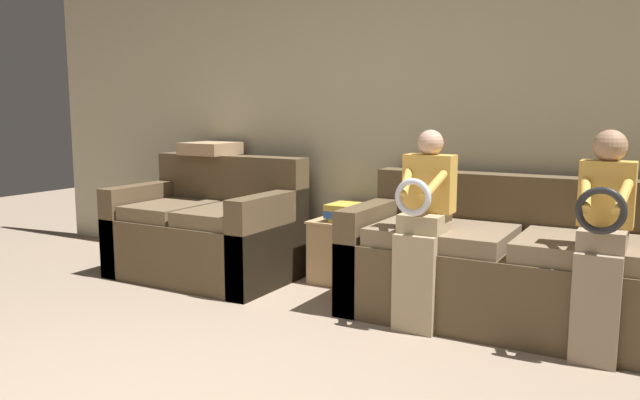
{
  "coord_description": "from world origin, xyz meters",
  "views": [
    {
      "loc": [
        1.83,
        -1.51,
        1.32
      ],
      "look_at": [
        -0.0,
        1.71,
        0.78
      ],
      "focal_mm": 35.0,
      "sensor_mm": 36.0,
      "label": 1
    }
  ],
  "objects_px": {
    "child_left_seated": "(423,220)",
    "book_stack": "(345,212)",
    "couch_main": "(518,270)",
    "side_shelf": "(346,251)",
    "throw_pillow": "(211,148)",
    "child_right_seated": "(603,233)",
    "couch_side": "(208,233)"
  },
  "relations": [
    {
      "from": "child_left_seated",
      "to": "book_stack",
      "type": "distance_m",
      "value": 1.07
    },
    {
      "from": "couch_main",
      "to": "child_left_seated",
      "type": "distance_m",
      "value": 0.69
    },
    {
      "from": "side_shelf",
      "to": "throw_pillow",
      "type": "height_order",
      "value": "throw_pillow"
    },
    {
      "from": "side_shelf",
      "to": "book_stack",
      "type": "relative_size",
      "value": 1.62
    },
    {
      "from": "couch_main",
      "to": "child_left_seated",
      "type": "relative_size",
      "value": 1.75
    },
    {
      "from": "child_right_seated",
      "to": "throw_pillow",
      "type": "xyz_separation_m",
      "value": [
        -3.08,
        0.58,
        0.31
      ]
    },
    {
      "from": "couch_main",
      "to": "throw_pillow",
      "type": "relative_size",
      "value": 5.25
    },
    {
      "from": "book_stack",
      "to": "throw_pillow",
      "type": "height_order",
      "value": "throw_pillow"
    },
    {
      "from": "couch_main",
      "to": "child_right_seated",
      "type": "distance_m",
      "value": 0.7
    },
    {
      "from": "couch_side",
      "to": "child_left_seated",
      "type": "height_order",
      "value": "child_left_seated"
    },
    {
      "from": "child_left_seated",
      "to": "child_right_seated",
      "type": "distance_m",
      "value": 0.99
    },
    {
      "from": "child_left_seated",
      "to": "child_right_seated",
      "type": "xyz_separation_m",
      "value": [
        0.99,
        0.0,
        0.02
      ]
    },
    {
      "from": "side_shelf",
      "to": "book_stack",
      "type": "bearing_deg",
      "value": -123.18
    },
    {
      "from": "book_stack",
      "to": "couch_side",
      "type": "bearing_deg",
      "value": -161.26
    },
    {
      "from": "book_stack",
      "to": "throw_pillow",
      "type": "distance_m",
      "value": 1.32
    },
    {
      "from": "book_stack",
      "to": "couch_main",
      "type": "bearing_deg",
      "value": -11.45
    },
    {
      "from": "child_right_seated",
      "to": "throw_pillow",
      "type": "distance_m",
      "value": 3.15
    },
    {
      "from": "child_left_seated",
      "to": "side_shelf",
      "type": "height_order",
      "value": "child_left_seated"
    },
    {
      "from": "side_shelf",
      "to": "child_left_seated",
      "type": "bearing_deg",
      "value": -37.27
    },
    {
      "from": "child_left_seated",
      "to": "child_right_seated",
      "type": "bearing_deg",
      "value": 0.09
    },
    {
      "from": "throw_pillow",
      "to": "couch_side",
      "type": "bearing_deg",
      "value": -56.22
    },
    {
      "from": "couch_main",
      "to": "couch_side",
      "type": "relative_size",
      "value": 1.51
    },
    {
      "from": "side_shelf",
      "to": "book_stack",
      "type": "distance_m",
      "value": 0.3
    },
    {
      "from": "couch_side",
      "to": "side_shelf",
      "type": "bearing_deg",
      "value": 19.05
    },
    {
      "from": "couch_side",
      "to": "child_left_seated",
      "type": "relative_size",
      "value": 1.16
    },
    {
      "from": "couch_side",
      "to": "couch_main",
      "type": "bearing_deg",
      "value": 1.93
    },
    {
      "from": "couch_main",
      "to": "couch_side",
      "type": "xyz_separation_m",
      "value": [
        -2.39,
        -0.08,
        0.01
      ]
    },
    {
      "from": "couch_main",
      "to": "child_left_seated",
      "type": "xyz_separation_m",
      "value": [
        -0.49,
        -0.36,
        0.32
      ]
    },
    {
      "from": "child_right_seated",
      "to": "side_shelf",
      "type": "distance_m",
      "value": 1.99
    },
    {
      "from": "side_shelf",
      "to": "child_right_seated",
      "type": "bearing_deg",
      "value": -19.34
    },
    {
      "from": "couch_side",
      "to": "child_right_seated",
      "type": "bearing_deg",
      "value": -5.59
    },
    {
      "from": "child_left_seated",
      "to": "couch_main",
      "type": "bearing_deg",
      "value": 36.45
    }
  ]
}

